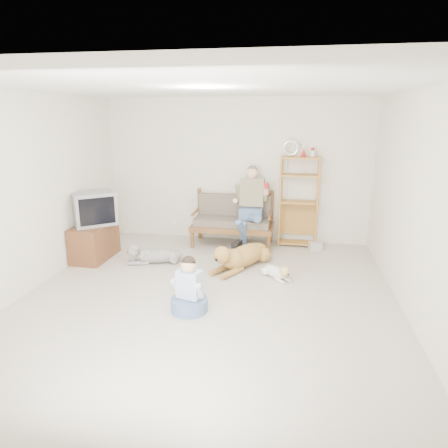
% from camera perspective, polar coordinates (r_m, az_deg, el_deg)
% --- Properties ---
extents(floor, '(5.50, 5.50, 0.00)m').
position_cam_1_polar(floor, '(5.44, -2.43, -10.71)').
color(floor, beige).
rests_on(floor, ground).
extents(ceiling, '(5.50, 5.50, 0.00)m').
position_cam_1_polar(ceiling, '(4.89, -2.81, 18.99)').
color(ceiling, white).
rests_on(ceiling, ground).
extents(wall_back, '(5.00, 0.00, 5.00)m').
position_cam_1_polar(wall_back, '(7.66, 1.79, 7.61)').
color(wall_back, beige).
rests_on(wall_back, ground).
extents(wall_front, '(5.00, 0.00, 5.00)m').
position_cam_1_polar(wall_front, '(2.50, -16.28, -9.97)').
color(wall_front, beige).
rests_on(wall_front, ground).
extents(wall_left, '(0.00, 5.50, 5.50)m').
position_cam_1_polar(wall_left, '(6.03, -26.55, 3.83)').
color(wall_left, beige).
rests_on(wall_left, ground).
extents(wall_right, '(0.00, 5.50, 5.50)m').
position_cam_1_polar(wall_right, '(5.09, 26.07, 2.00)').
color(wall_right, beige).
rests_on(wall_right, ground).
extents(loveseat, '(1.51, 0.72, 0.95)m').
position_cam_1_polar(loveseat, '(7.50, 1.28, 0.70)').
color(loveseat, brown).
rests_on(loveseat, ground).
extents(man, '(0.57, 0.82, 1.32)m').
position_cam_1_polar(man, '(7.20, 3.58, 1.72)').
color(man, slate).
rests_on(man, loveseat).
extents(etagere, '(0.74, 0.32, 1.95)m').
position_cam_1_polar(etagere, '(7.48, 10.59, 3.29)').
color(etagere, '#B57F39').
rests_on(etagere, ground).
extents(book_stack, '(0.25, 0.21, 0.14)m').
position_cam_1_polar(book_stack, '(7.49, 12.91, -3.06)').
color(book_stack, beige).
rests_on(book_stack, ground).
extents(tv_stand, '(0.52, 0.91, 0.60)m').
position_cam_1_polar(tv_stand, '(7.15, -18.04, -2.37)').
color(tv_stand, brown).
rests_on(tv_stand, ground).
extents(crt_tv, '(0.85, 0.83, 0.55)m').
position_cam_1_polar(crt_tv, '(7.02, -18.09, 2.17)').
color(crt_tv, gray).
rests_on(crt_tv, tv_stand).
extents(wall_outlet, '(0.12, 0.02, 0.08)m').
position_cam_1_polar(wall_outlet, '(8.12, -7.05, 0.39)').
color(wall_outlet, white).
rests_on(wall_outlet, ground).
extents(golden_retriever, '(0.90, 1.39, 0.47)m').
position_cam_1_polar(golden_retriever, '(6.43, 2.41, -4.61)').
color(golden_retriever, '#AF853C').
rests_on(golden_retriever, ground).
extents(shaggy_dog, '(1.08, 0.48, 0.33)m').
position_cam_1_polar(shaggy_dog, '(6.74, -10.01, -4.40)').
color(shaggy_dog, silver).
rests_on(shaggy_dog, ground).
extents(terrier, '(0.49, 0.53, 0.25)m').
position_cam_1_polar(terrier, '(6.08, 7.67, -6.83)').
color(terrier, white).
rests_on(terrier, ground).
extents(child, '(0.46, 0.46, 0.73)m').
position_cam_1_polar(child, '(5.06, -4.99, -9.57)').
color(child, slate).
rests_on(child, ground).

